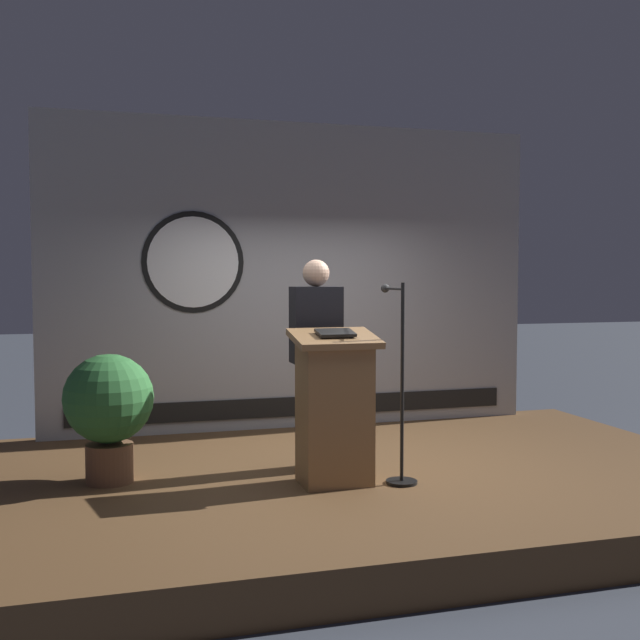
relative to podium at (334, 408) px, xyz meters
The scene contains 7 objects.
ground_plane 0.99m from the podium, 54.74° to the left, with size 40.00×40.00×0.00m, color #383D47.
stage_platform 0.86m from the podium, 54.74° to the left, with size 6.40×4.00×0.30m, color brown.
banner_display 2.43m from the podium, 83.91° to the left, with size 5.15×0.12×3.16m.
podium is the anchor object (origin of this frame).
speaker_person 0.56m from the podium, 91.31° to the left, with size 0.40×0.26×1.72m.
microphone_stand 0.50m from the podium, 11.45° to the right, with size 0.24×0.53×1.54m.
potted_plant 1.73m from the podium, 162.98° to the left, with size 0.68×0.68×0.99m.
Camera 1 is at (-1.95, -5.86, 1.90)m, focal length 42.84 mm.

